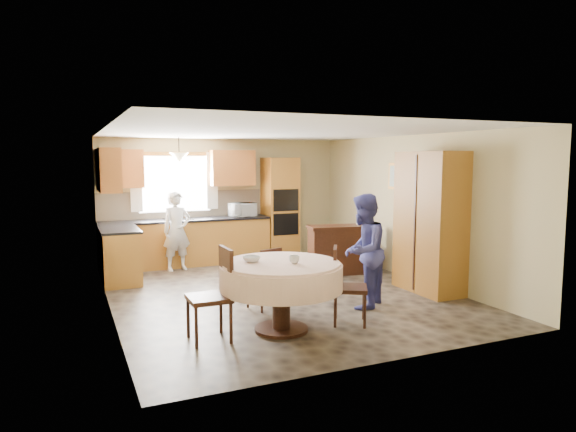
# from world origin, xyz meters

# --- Properties ---
(floor) EXTENTS (5.00, 6.00, 0.01)m
(floor) POSITION_xyz_m (0.00, 0.00, 0.00)
(floor) COLOR brown
(floor) RESTS_ON ground
(ceiling) EXTENTS (5.00, 6.00, 0.01)m
(ceiling) POSITION_xyz_m (0.00, 0.00, 2.50)
(ceiling) COLOR white
(ceiling) RESTS_ON wall_back
(wall_back) EXTENTS (5.00, 0.02, 2.50)m
(wall_back) POSITION_xyz_m (0.00, 3.00, 1.25)
(wall_back) COLOR tan
(wall_back) RESTS_ON floor
(wall_front) EXTENTS (5.00, 0.02, 2.50)m
(wall_front) POSITION_xyz_m (0.00, -3.00, 1.25)
(wall_front) COLOR tan
(wall_front) RESTS_ON floor
(wall_left) EXTENTS (0.02, 6.00, 2.50)m
(wall_left) POSITION_xyz_m (-2.50, 0.00, 1.25)
(wall_left) COLOR tan
(wall_left) RESTS_ON floor
(wall_right) EXTENTS (0.02, 6.00, 2.50)m
(wall_right) POSITION_xyz_m (2.50, 0.00, 1.25)
(wall_right) COLOR tan
(wall_right) RESTS_ON floor
(window) EXTENTS (1.40, 0.03, 1.10)m
(window) POSITION_xyz_m (-1.00, 2.98, 1.60)
(window) COLOR white
(window) RESTS_ON wall_back
(curtain_left) EXTENTS (0.22, 0.02, 1.15)m
(curtain_left) POSITION_xyz_m (-1.75, 2.93, 1.65)
(curtain_left) COLOR white
(curtain_left) RESTS_ON wall_back
(curtain_right) EXTENTS (0.22, 0.02, 1.15)m
(curtain_right) POSITION_xyz_m (-0.25, 2.93, 1.65)
(curtain_right) COLOR white
(curtain_right) RESTS_ON wall_back
(base_cab_back) EXTENTS (3.30, 0.60, 0.88)m
(base_cab_back) POSITION_xyz_m (-0.85, 2.70, 0.44)
(base_cab_back) COLOR #C18133
(base_cab_back) RESTS_ON floor
(counter_back) EXTENTS (3.30, 0.64, 0.04)m
(counter_back) POSITION_xyz_m (-0.85, 2.70, 0.90)
(counter_back) COLOR black
(counter_back) RESTS_ON base_cab_back
(base_cab_left) EXTENTS (0.60, 1.20, 0.88)m
(base_cab_left) POSITION_xyz_m (-2.20, 1.80, 0.44)
(base_cab_left) COLOR #C18133
(base_cab_left) RESTS_ON floor
(counter_left) EXTENTS (0.64, 1.20, 0.04)m
(counter_left) POSITION_xyz_m (-2.20, 1.80, 0.90)
(counter_left) COLOR black
(counter_left) RESTS_ON base_cab_left
(backsplash) EXTENTS (3.30, 0.02, 0.55)m
(backsplash) POSITION_xyz_m (-0.85, 2.99, 1.18)
(backsplash) COLOR tan
(backsplash) RESTS_ON wall_back
(wall_cab_left) EXTENTS (0.85, 0.33, 0.72)m
(wall_cab_left) POSITION_xyz_m (-2.05, 2.83, 1.91)
(wall_cab_left) COLOR #C97532
(wall_cab_left) RESTS_ON wall_back
(wall_cab_right) EXTENTS (0.90, 0.33, 0.72)m
(wall_cab_right) POSITION_xyz_m (0.15, 2.83, 1.91)
(wall_cab_right) COLOR #C97532
(wall_cab_right) RESTS_ON wall_back
(wall_cab_side) EXTENTS (0.33, 1.20, 0.72)m
(wall_cab_side) POSITION_xyz_m (-2.33, 1.80, 1.91)
(wall_cab_side) COLOR #C97532
(wall_cab_side) RESTS_ON wall_left
(oven_tower) EXTENTS (0.66, 0.62, 2.12)m
(oven_tower) POSITION_xyz_m (1.15, 2.69, 1.06)
(oven_tower) COLOR #C18133
(oven_tower) RESTS_ON floor
(oven_upper) EXTENTS (0.56, 0.01, 0.45)m
(oven_upper) POSITION_xyz_m (1.15, 2.38, 1.25)
(oven_upper) COLOR black
(oven_upper) RESTS_ON oven_tower
(oven_lower) EXTENTS (0.56, 0.01, 0.45)m
(oven_lower) POSITION_xyz_m (1.15, 2.38, 0.75)
(oven_lower) COLOR black
(oven_lower) RESTS_ON oven_tower
(pendant) EXTENTS (0.36, 0.36, 0.18)m
(pendant) POSITION_xyz_m (-1.00, 2.50, 2.12)
(pendant) COLOR beige
(pendant) RESTS_ON ceiling
(sideboard) EXTENTS (1.23, 0.68, 0.83)m
(sideboard) POSITION_xyz_m (1.56, 0.83, 0.42)
(sideboard) COLOR #3B1A10
(sideboard) RESTS_ON floor
(space_heater) EXTENTS (0.39, 0.28, 0.51)m
(space_heater) POSITION_xyz_m (2.20, 1.13, 0.26)
(space_heater) COLOR black
(space_heater) RESTS_ON floor
(cupboard) EXTENTS (0.58, 1.16, 2.21)m
(cupboard) POSITION_xyz_m (2.22, -0.85, 1.10)
(cupboard) COLOR #C18133
(cupboard) RESTS_ON floor
(dining_table) EXTENTS (1.49, 1.49, 0.85)m
(dining_table) POSITION_xyz_m (-0.66, -1.66, 0.66)
(dining_table) COLOR #3B1A10
(dining_table) RESTS_ON floor
(chair_left) EXTENTS (0.47, 0.47, 1.07)m
(chair_left) POSITION_xyz_m (-1.46, -1.64, 0.59)
(chair_left) COLOR #3B1A10
(chair_left) RESTS_ON floor
(chair_back) EXTENTS (0.47, 0.47, 0.87)m
(chair_back) POSITION_xyz_m (-0.49, -0.75, 0.48)
(chair_back) COLOR #3B1A10
(chair_back) RESTS_ON floor
(chair_right) EXTENTS (0.58, 0.58, 0.98)m
(chair_right) POSITION_xyz_m (0.18, -1.71, 0.54)
(chair_right) COLOR #3B1A10
(chair_right) RESTS_ON floor
(framed_picture) EXTENTS (0.06, 0.58, 0.48)m
(framed_picture) POSITION_xyz_m (2.47, 0.34, 1.78)
(framed_picture) COLOR #C48639
(framed_picture) RESTS_ON wall_right
(microwave) EXTENTS (0.54, 0.41, 0.28)m
(microwave) POSITION_xyz_m (0.30, 2.65, 1.06)
(microwave) COLOR silver
(microwave) RESTS_ON counter_back
(person_sink) EXTENTS (0.60, 0.45, 1.49)m
(person_sink) POSITION_xyz_m (-1.12, 2.30, 0.75)
(person_sink) COLOR silver
(person_sink) RESTS_ON floor
(person_dining) EXTENTS (0.99, 0.98, 1.61)m
(person_dining) POSITION_xyz_m (0.80, -1.18, 0.81)
(person_dining) COLOR #3E3F88
(person_dining) RESTS_ON floor
(bowl_sideboard) EXTENTS (0.28, 0.28, 0.05)m
(bowl_sideboard) POSITION_xyz_m (1.31, 0.83, 0.86)
(bowl_sideboard) COLOR #B2B2B2
(bowl_sideboard) RESTS_ON sideboard
(bottle_sideboard) EXTENTS (0.14, 0.14, 0.27)m
(bottle_sideboard) POSITION_xyz_m (1.96, 0.83, 0.97)
(bottle_sideboard) COLOR silver
(bottle_sideboard) RESTS_ON sideboard
(cup_table) EXTENTS (0.16, 0.16, 0.10)m
(cup_table) POSITION_xyz_m (-0.54, -1.80, 0.90)
(cup_table) COLOR #B2B2B2
(cup_table) RESTS_ON dining_table
(bowl_table) EXTENTS (0.25, 0.25, 0.07)m
(bowl_table) POSITION_xyz_m (-0.98, -1.50, 0.88)
(bowl_table) COLOR #B2B2B2
(bowl_table) RESTS_ON dining_table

